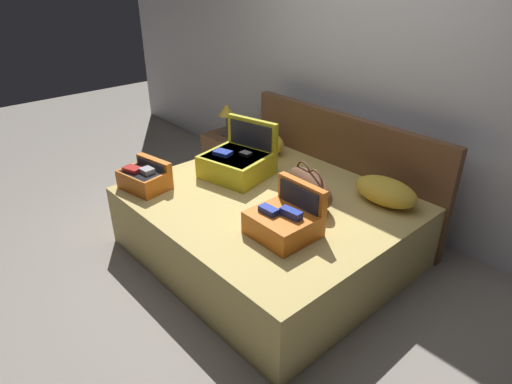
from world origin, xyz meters
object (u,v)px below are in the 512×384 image
at_px(nightstand, 228,158).
at_px(pillow_near_headboard, 266,143).
at_px(hard_case_small, 144,178).
at_px(pillow_center_head, 386,191).
at_px(hard_case_large, 238,161).
at_px(table_lamp, 226,112).
at_px(bed, 268,226).
at_px(hard_case_medium, 284,220).
at_px(duffel_bag, 309,187).

bearing_deg(nightstand, pillow_near_headboard, -2.14).
bearing_deg(hard_case_small, pillow_center_head, 30.32).
relative_size(hard_case_large, hard_case_small, 1.45).
bearing_deg(table_lamp, hard_case_large, -33.04).
xyz_separation_m(bed, hard_case_medium, (0.44, -0.27, 0.37)).
xyz_separation_m(hard_case_small, duffel_bag, (1.05, 0.82, 0.04)).
distance_m(hard_case_large, pillow_center_head, 1.25).
xyz_separation_m(hard_case_medium, table_lamp, (-1.74, 0.90, 0.16)).
bearing_deg(duffel_bag, nightstand, 164.08).
xyz_separation_m(hard_case_small, nightstand, (-0.50, 1.26, -0.35)).
bearing_deg(pillow_center_head, nightstand, 179.47).
distance_m(pillow_near_headboard, table_lamp, 0.65).
distance_m(hard_case_small, pillow_near_headboard, 1.24).
bearing_deg(pillow_near_headboard, nightstand, 177.86).
height_order(hard_case_large, pillow_near_headboard, hard_case_large).
xyz_separation_m(nightstand, table_lamp, (0.00, 0.00, 0.52)).
xyz_separation_m(hard_case_medium, pillow_near_headboard, (-1.11, 0.87, -0.00)).
bearing_deg(table_lamp, hard_case_small, -68.27).
height_order(bed, hard_case_small, hard_case_small).
bearing_deg(nightstand, pillow_center_head, -0.53).
bearing_deg(pillow_near_headboard, duffel_bag, -24.49).
relative_size(bed, pillow_center_head, 4.03).
height_order(hard_case_small, duffel_bag, duffel_bag).
height_order(pillow_near_headboard, nightstand, pillow_near_headboard).
xyz_separation_m(hard_case_large, hard_case_medium, (0.93, -0.37, -0.02)).
xyz_separation_m(hard_case_large, hard_case_small, (-0.32, -0.73, -0.03)).
bearing_deg(duffel_bag, hard_case_small, -142.18).
bearing_deg(pillow_near_headboard, hard_case_large, -69.95).
xyz_separation_m(hard_case_small, pillow_near_headboard, (0.13, 1.23, 0.01)).
height_order(hard_case_medium, pillow_near_headboard, hard_case_medium).
distance_m(hard_case_small, table_lamp, 1.37).
bearing_deg(nightstand, hard_case_large, -33.04).
relative_size(hard_case_medium, pillow_near_headboard, 1.13).
bearing_deg(pillow_center_head, bed, -137.06).
bearing_deg(hard_case_medium, table_lamp, 153.58).
height_order(duffel_bag, table_lamp, table_lamp).
xyz_separation_m(duffel_bag, table_lamp, (-1.55, 0.44, 0.14)).
height_order(hard_case_small, table_lamp, table_lamp).
distance_m(bed, pillow_center_head, 0.96).
bearing_deg(bed, table_lamp, 154.32).
height_order(pillow_near_headboard, pillow_center_head, pillow_near_headboard).
xyz_separation_m(bed, duffel_bag, (0.25, 0.18, 0.39)).
relative_size(hard_case_medium, duffel_bag, 0.69).
bearing_deg(table_lamp, nightstand, 180.00).
bearing_deg(pillow_center_head, pillow_near_headboard, -179.76).
bearing_deg(bed, duffel_bag, 36.20).
bearing_deg(hard_case_medium, pillow_center_head, 77.36).
xyz_separation_m(pillow_center_head, nightstand, (-1.95, 0.02, -0.35)).
height_order(hard_case_large, hard_case_small, hard_case_large).
relative_size(hard_case_large, nightstand, 1.13).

